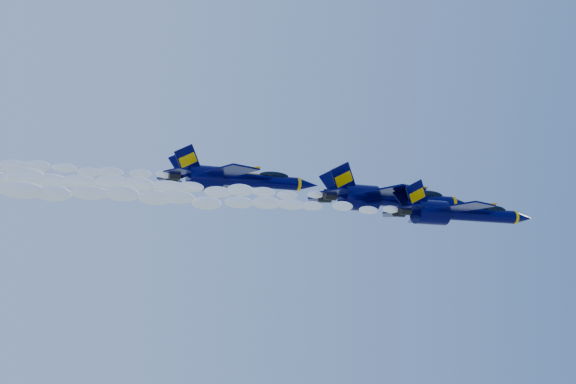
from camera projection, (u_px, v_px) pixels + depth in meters
name	position (u px, v px, depth m)	size (l,w,h in m)	color
jet_lead	(458.00, 213.00, 79.63)	(15.62, 12.81, 5.80)	#000034
smoke_trail_jet_lead	(217.00, 201.00, 71.24)	(36.02, 1.62, 1.45)	white
jet_second	(390.00, 199.00, 84.09)	(17.72, 14.54, 6.59)	#000034
smoke_trail_jet_second	(146.00, 185.00, 75.39)	(36.02, 1.83, 1.65)	white
jet_third	(235.00, 179.00, 89.82)	(17.67, 14.50, 6.57)	#000034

